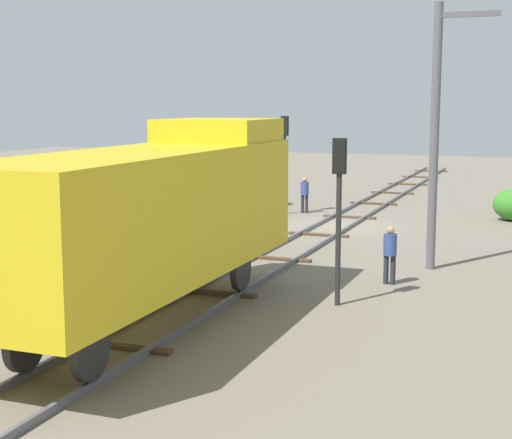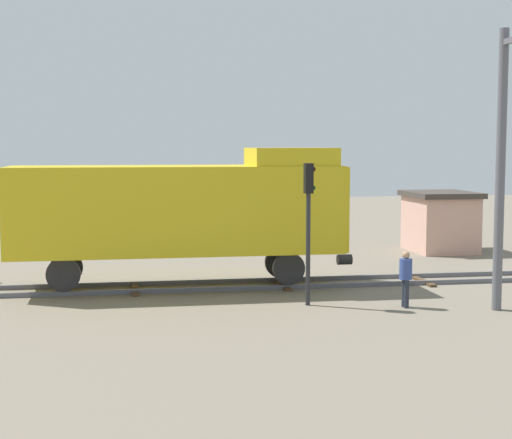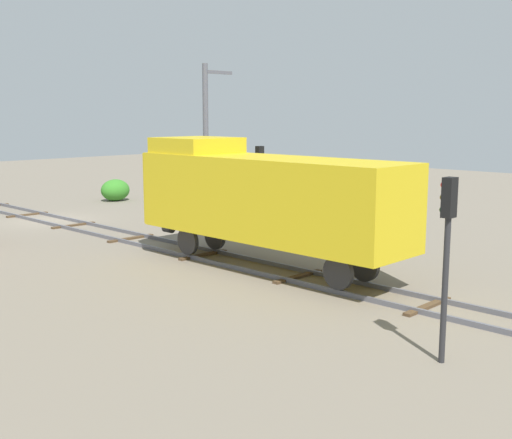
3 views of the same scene
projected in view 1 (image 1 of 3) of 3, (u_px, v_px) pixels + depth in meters
The scene contains 10 objects.
ground_plane at pixel (335, 226), 33.05m from camera, with size 90.84×90.84×0.00m, color #756B5B.
railway_track at pixel (335, 225), 33.04m from camera, with size 2.40×60.56×0.16m.
locomotive at pixel (155, 210), 17.83m from camera, with size 2.90×11.60×4.60m.
traffic_signal_near at pixel (285, 147), 36.27m from camera, with size 0.32×0.34×4.55m.
traffic_signal_mid at pixel (339, 190), 19.85m from camera, with size 0.32×0.34×4.31m.
worker_near_track at pixel (305, 192), 36.87m from camera, with size 0.38×0.38×1.70m.
worker_by_signal at pixel (390, 250), 22.46m from camera, with size 0.38×0.38×1.70m.
catenary_mast at pixel (437, 131), 24.00m from camera, with size 1.94×0.28×8.18m.
relay_hut at pixel (134, 196), 32.03m from camera, with size 3.50×2.90×2.74m.
bush_near at pixel (264, 190), 39.83m from camera, with size 2.05×1.68×1.49m, color #2A8626.
Camera 1 is at (-8.39, 31.72, 5.23)m, focal length 55.00 mm.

